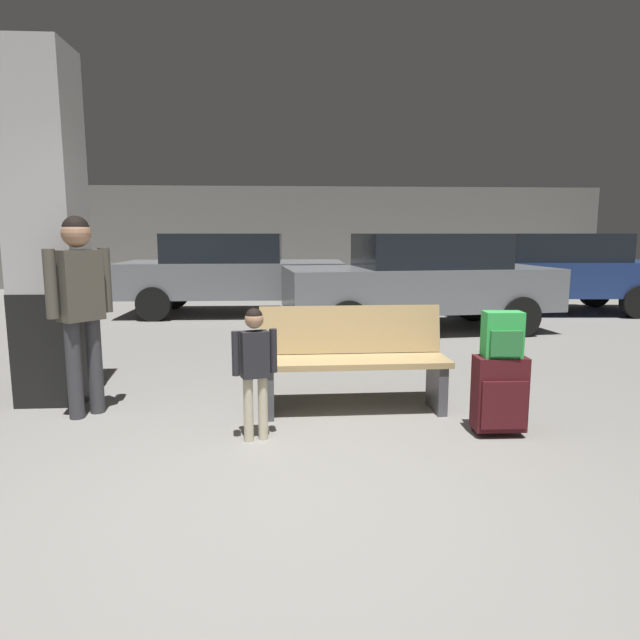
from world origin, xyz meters
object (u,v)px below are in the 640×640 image
structural_pillar (48,231)px  parked_car_far (231,271)px  adult (80,295)px  parked_car_side (551,271)px  backpack_bright (503,335)px  child (255,360)px  suitcase (500,394)px  parked_car_near (420,279)px  bench (353,359)px

structural_pillar → parked_car_far: structural_pillar is taller
adult → parked_car_side: (6.79, 5.81, -0.22)m
backpack_bright → child: (-1.83, 0.01, -0.16)m
adult → parked_car_side: 8.94m
parked_car_side → suitcase: bearing=-118.5°
structural_pillar → child: 2.37m
backpack_bright → parked_car_far: size_ratio=0.08×
child → parked_car_near: 5.19m
parked_car_side → parked_car_near: 3.53m
suitcase → parked_car_near: bearing=83.7°
structural_pillar → adult: bearing=-49.6°
child → adult: bearing=155.4°
structural_pillar → adult: 0.82m
suitcase → parked_car_side: (3.52, 6.48, 0.48)m
adult → parked_car_near: bearing=46.4°
bench → adult: adult is taller
suitcase → adult: adult is taller
bench → adult: 2.32m
adult → backpack_bright: bearing=-11.6°
bench → child: bearing=-139.6°
structural_pillar → parked_car_side: (7.21, 5.32, -0.73)m
parked_car_far → parked_car_near: (3.12, -1.98, 0.00)m
parked_car_far → backpack_bright: bearing=-68.4°
adult → parked_car_near: adult is taller
parked_car_far → child: bearing=-83.2°
structural_pillar → parked_car_side: 8.99m
structural_pillar → backpack_bright: (3.69, -1.16, -0.76)m
parked_car_near → parked_car_far: bearing=147.7°
backpack_bright → parked_car_far: parked_car_far is taller
structural_pillar → child: size_ratio=3.14×
adult → structural_pillar: bearing=130.4°
backpack_bright → parked_car_far: 7.11m
structural_pillar → adult: size_ratio=1.87×
suitcase → adult: 3.41m
adult → child: bearing=-24.6°
bench → parked_car_near: (1.54, 3.95, 0.36)m
parked_car_far → adult: bearing=-96.3°
adult → parked_car_far: 5.99m
structural_pillar → child: (1.86, -1.15, -0.93)m
child → structural_pillar: bearing=148.3°
parked_car_near → parked_car_side: bearing=31.5°
backpack_bright → bench: bearing=146.0°
bench → child: size_ratio=1.63×
backpack_bright → child: bearing=179.7°
child → parked_car_far: (-0.78, 6.61, 0.20)m
suitcase → child: child is taller
bench → backpack_bright: bearing=-34.0°
bench → parked_car_near: 4.25m
adult → parked_car_side: adult is taller
backpack_bright → suitcase: bearing=60.2°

